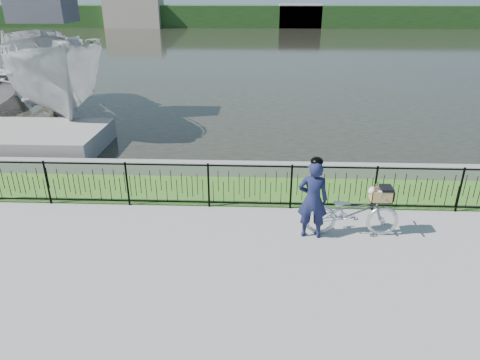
{
  "coord_description": "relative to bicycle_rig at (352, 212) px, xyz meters",
  "views": [
    {
      "loc": [
        0.16,
        -7.8,
        4.9
      ],
      "look_at": [
        -0.21,
        1.0,
        1.0
      ],
      "focal_mm": 32.0,
      "sensor_mm": 36.0,
      "label": 1
    }
  ],
  "objects": [
    {
      "name": "fence",
      "position": [
        -2.24,
        1.15,
        0.03
      ],
      "size": [
        14.0,
        0.06,
        1.15
      ],
      "primitive_type": null,
      "color": "black",
      "rests_on": "ground"
    },
    {
      "name": "water",
      "position": [
        -2.24,
        32.55,
        -0.54
      ],
      "size": [
        120.0,
        120.0,
        0.0
      ],
      "primitive_type": "plane",
      "color": "black",
      "rests_on": "ground"
    },
    {
      "name": "far_building_left",
      "position": [
        -20.24,
        57.55,
        1.46
      ],
      "size": [
        8.0,
        4.0,
        4.0
      ],
      "primitive_type": "cube",
      "color": "#A19181",
      "rests_on": "ground"
    },
    {
      "name": "far_building_right",
      "position": [
        3.76,
        58.05,
        1.06
      ],
      "size": [
        6.0,
        3.0,
        3.2
      ],
      "primitive_type": "cube",
      "color": "#A19181",
      "rests_on": "ground"
    },
    {
      "name": "boat_near",
      "position": [
        -10.39,
        9.0,
        1.38
      ],
      "size": [
        7.91,
        9.74,
        5.39
      ],
      "color": "#AAAAAA",
      "rests_on": "water"
    },
    {
      "name": "bicycle_rig",
      "position": [
        0.0,
        0.0,
        0.0
      ],
      "size": [
        2.03,
        0.71,
        1.16
      ],
      "color": "silver",
      "rests_on": "ground"
    },
    {
      "name": "cyclist",
      "position": [
        -0.89,
        -0.12,
        0.36
      ],
      "size": [
        0.67,
        0.47,
        1.82
      ],
      "color": "#15193B",
      "rests_on": "ground"
    },
    {
      "name": "far_treeline",
      "position": [
        -2.24,
        59.55,
        0.96
      ],
      "size": [
        120.0,
        6.0,
        3.0
      ],
      "primitive_type": "cube",
      "color": "#214219",
      "rests_on": "ground"
    },
    {
      "name": "grass_strip",
      "position": [
        -2.24,
        2.15,
        -0.54
      ],
      "size": [
        60.0,
        2.0,
        0.01
      ],
      "primitive_type": "cube",
      "color": "#3C6B21",
      "rests_on": "ground"
    },
    {
      "name": "ground",
      "position": [
        -2.24,
        -0.45,
        -0.54
      ],
      "size": [
        120.0,
        120.0,
        0.0
      ],
      "primitive_type": "plane",
      "color": "gray",
      "rests_on": "ground"
    },
    {
      "name": "quay_wall",
      "position": [
        -2.24,
        3.15,
        -0.34
      ],
      "size": [
        60.0,
        0.3,
        0.4
      ],
      "primitive_type": "cube",
      "color": "gray",
      "rests_on": "ground"
    }
  ]
}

